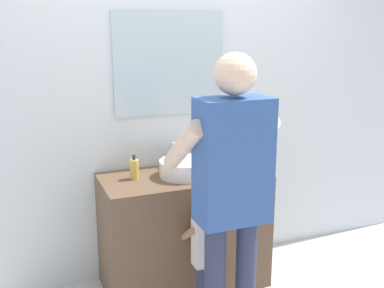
# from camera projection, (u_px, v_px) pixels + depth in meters

# --- Properties ---
(back_wall) EXTENTS (4.40, 0.10, 2.70)m
(back_wall) POSITION_uv_depth(u_px,v_px,m) (168.00, 91.00, 3.28)
(back_wall) COLOR silver
(back_wall) RESTS_ON ground
(vanity_cabinet) EXTENTS (1.12, 0.54, 0.82)m
(vanity_cabinet) POSITION_uv_depth(u_px,v_px,m) (184.00, 231.00, 3.22)
(vanity_cabinet) COLOR brown
(vanity_cabinet) RESTS_ON ground
(sink_basin) EXTENTS (0.35, 0.35, 0.11)m
(sink_basin) POSITION_uv_depth(u_px,v_px,m) (185.00, 168.00, 3.09)
(sink_basin) COLOR white
(sink_basin) RESTS_ON vanity_cabinet
(faucet) EXTENTS (0.18, 0.14, 0.18)m
(faucet) POSITION_uv_depth(u_px,v_px,m) (174.00, 156.00, 3.27)
(faucet) COLOR #B7BABF
(faucet) RESTS_ON vanity_cabinet
(toothbrush_cup) EXTENTS (0.07, 0.07, 0.21)m
(toothbrush_cup) POSITION_uv_depth(u_px,v_px,m) (224.00, 159.00, 3.30)
(toothbrush_cup) COLOR #4C8EB2
(toothbrush_cup) RESTS_ON vanity_cabinet
(soap_bottle) EXTENTS (0.06, 0.06, 0.16)m
(soap_bottle) POSITION_uv_depth(u_px,v_px,m) (134.00, 169.00, 3.03)
(soap_bottle) COLOR gold
(soap_bottle) RESTS_ON vanity_cabinet
(child_toddler) EXTENTS (0.24, 0.24, 0.79)m
(child_toddler) POSITION_uv_depth(u_px,v_px,m) (207.00, 248.00, 2.85)
(child_toddler) COLOR #2D334C
(child_toddler) RESTS_ON ground
(adult_parent) EXTENTS (0.52, 0.55, 1.68)m
(adult_parent) POSITION_uv_depth(u_px,v_px,m) (231.00, 179.00, 2.46)
(adult_parent) COLOR #2D334C
(adult_parent) RESTS_ON ground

